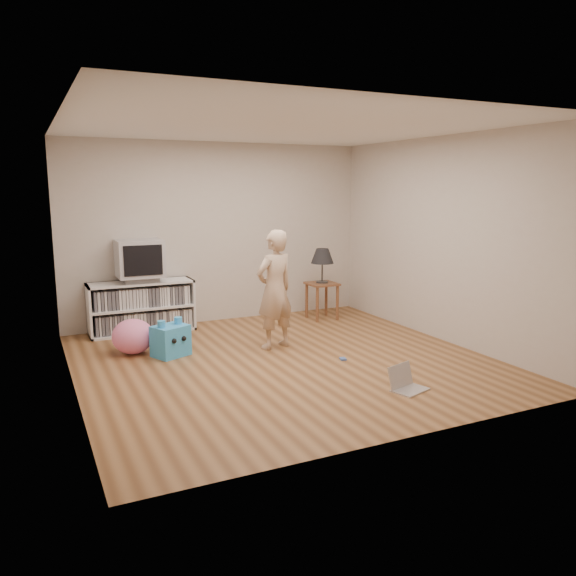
# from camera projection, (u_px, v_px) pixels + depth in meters

# --- Properties ---
(ground) EXTENTS (4.50, 4.50, 0.00)m
(ground) POSITION_uv_depth(u_px,v_px,m) (284.00, 361.00, 6.44)
(ground) COLOR brown
(ground) RESTS_ON ground
(walls) EXTENTS (4.52, 4.52, 2.60)m
(walls) POSITION_uv_depth(u_px,v_px,m) (283.00, 248.00, 6.21)
(walls) COLOR beige
(walls) RESTS_ON ground
(ceiling) EXTENTS (4.50, 4.50, 0.01)m
(ceiling) POSITION_uv_depth(u_px,v_px,m) (283.00, 126.00, 5.98)
(ceiling) COLOR white
(ceiling) RESTS_ON walls
(media_unit) EXTENTS (1.40, 0.45, 0.70)m
(media_unit) POSITION_uv_depth(u_px,v_px,m) (141.00, 307.00, 7.68)
(media_unit) COLOR white
(media_unit) RESTS_ON ground
(dvd_deck) EXTENTS (0.45, 0.35, 0.07)m
(dvd_deck) POSITION_uv_depth(u_px,v_px,m) (140.00, 279.00, 7.59)
(dvd_deck) COLOR gray
(dvd_deck) RESTS_ON media_unit
(crt_tv) EXTENTS (0.60, 0.53, 0.50)m
(crt_tv) POSITION_uv_depth(u_px,v_px,m) (139.00, 258.00, 7.54)
(crt_tv) COLOR #ADADB3
(crt_tv) RESTS_ON dvd_deck
(side_table) EXTENTS (0.42, 0.42, 0.55)m
(side_table) POSITION_uv_depth(u_px,v_px,m) (322.00, 292.00, 8.42)
(side_table) COLOR brown
(side_table) RESTS_ON ground
(table_lamp) EXTENTS (0.34, 0.34, 0.52)m
(table_lamp) POSITION_uv_depth(u_px,v_px,m) (322.00, 257.00, 8.33)
(table_lamp) COLOR #333333
(table_lamp) RESTS_ON side_table
(person) EXTENTS (0.61, 0.48, 1.46)m
(person) POSITION_uv_depth(u_px,v_px,m) (275.00, 290.00, 6.84)
(person) COLOR #CBA98A
(person) RESTS_ON ground
(laptop) EXTENTS (0.41, 0.37, 0.24)m
(laptop) POSITION_uv_depth(u_px,v_px,m) (405.00, 383.00, 5.51)
(laptop) COLOR silver
(laptop) RESTS_ON ground
(playing_cards) EXTENTS (0.08, 0.10, 0.02)m
(playing_cards) POSITION_uv_depth(u_px,v_px,m) (343.00, 359.00, 6.47)
(playing_cards) COLOR #4365B3
(playing_cards) RESTS_ON ground
(plush_blue) EXTENTS (0.48, 0.44, 0.45)m
(plush_blue) POSITION_uv_depth(u_px,v_px,m) (171.00, 340.00, 6.59)
(plush_blue) COLOR #32A1EB
(plush_blue) RESTS_ON ground
(plush_pink) EXTENTS (0.65, 0.65, 0.42)m
(plush_pink) POSITION_uv_depth(u_px,v_px,m) (133.00, 336.00, 6.68)
(plush_pink) COLOR pink
(plush_pink) RESTS_ON ground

